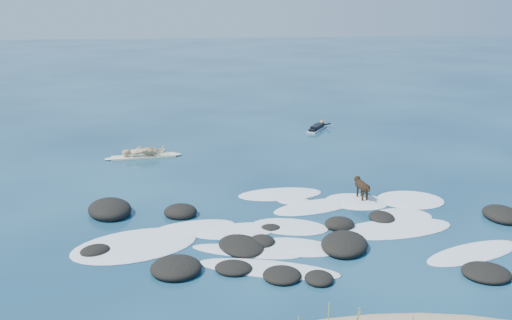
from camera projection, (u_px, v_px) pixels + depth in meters
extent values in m
plane|color=#0A2642|center=(315.00, 218.00, 18.95)|extent=(160.00, 160.00, 0.00)
ellipsoid|color=black|center=(271.00, 228.00, 18.06)|extent=(0.72, 0.64, 0.16)
ellipsoid|color=black|center=(234.00, 268.00, 15.34)|extent=(1.22, 1.10, 0.30)
ellipsoid|color=black|center=(282.00, 275.00, 14.95)|extent=(1.15, 1.14, 0.30)
ellipsoid|color=black|center=(180.00, 212.00, 19.14)|extent=(1.22, 1.12, 0.50)
ellipsoid|color=black|center=(241.00, 246.00, 16.68)|extent=(1.78, 1.96, 0.33)
ellipsoid|color=black|center=(95.00, 251.00, 16.39)|extent=(1.08, 1.01, 0.28)
ellipsoid|color=black|center=(339.00, 224.00, 18.18)|extent=(0.96, 0.87, 0.42)
ellipsoid|color=black|center=(110.00, 209.00, 19.26)|extent=(1.96, 2.16, 0.64)
ellipsoid|color=black|center=(262.00, 241.00, 16.98)|extent=(0.93, 0.97, 0.31)
ellipsoid|color=black|center=(502.00, 215.00, 18.92)|extent=(1.26, 1.58, 0.47)
ellipsoid|color=black|center=(344.00, 244.00, 16.67)|extent=(1.94, 2.14, 0.51)
ellipsoid|color=black|center=(319.00, 278.00, 14.78)|extent=(0.80, 0.85, 0.29)
ellipsoid|color=black|center=(486.00, 273.00, 15.06)|extent=(1.54, 1.48, 0.33)
ellipsoid|color=black|center=(382.00, 217.00, 18.82)|extent=(0.86, 1.05, 0.29)
ellipsoid|color=black|center=(176.00, 268.00, 15.27)|extent=(1.76, 1.76, 0.45)
ellipsoid|color=white|center=(290.00, 227.00, 18.22)|extent=(2.79, 2.09, 0.12)
ellipsoid|color=white|center=(473.00, 253.00, 16.37)|extent=(3.54, 2.17, 0.12)
ellipsoid|color=white|center=(246.00, 251.00, 16.47)|extent=(3.33, 1.80, 0.12)
ellipsoid|color=white|center=(135.00, 245.00, 16.87)|extent=(4.31, 3.41, 0.12)
ellipsoid|color=white|center=(238.00, 231.00, 17.90)|extent=(2.96, 1.60, 0.12)
ellipsoid|color=white|center=(296.00, 247.00, 16.75)|extent=(2.84, 2.05, 0.12)
ellipsoid|color=white|center=(315.00, 207.00, 19.92)|extent=(3.47, 2.23, 0.12)
ellipsoid|color=white|center=(268.00, 269.00, 15.43)|extent=(4.09, 2.24, 0.12)
ellipsoid|color=white|center=(410.00, 200.00, 20.59)|extent=(2.67, 2.30, 0.12)
ellipsoid|color=white|center=(194.00, 228.00, 18.14)|extent=(2.82, 1.63, 0.12)
ellipsoid|color=white|center=(294.00, 201.00, 20.47)|extent=(1.35, 1.07, 0.12)
ellipsoid|color=white|center=(395.00, 229.00, 18.06)|extent=(4.09, 2.08, 0.12)
ellipsoid|color=white|center=(402.00, 216.00, 19.09)|extent=(2.10, 1.56, 0.12)
ellipsoid|color=white|center=(280.00, 194.00, 21.16)|extent=(3.26, 1.63, 0.12)
ellipsoid|color=white|center=(357.00, 202.00, 20.41)|extent=(2.71, 2.38, 0.12)
ellipsoid|color=white|center=(361.00, 199.00, 20.69)|extent=(1.10, 0.90, 0.12)
cube|color=beige|center=(144.00, 157.00, 25.87)|extent=(2.93, 0.98, 0.10)
ellipsoid|color=beige|center=(175.00, 154.00, 26.22)|extent=(0.61, 0.40, 0.10)
ellipsoid|color=beige|center=(111.00, 159.00, 25.53)|extent=(0.61, 0.40, 0.10)
imported|color=tan|center=(142.00, 136.00, 25.60)|extent=(0.54, 0.74, 1.87)
cube|color=silver|center=(317.00, 129.00, 31.16)|extent=(1.48, 1.95, 0.07)
ellipsoid|color=silver|center=(323.00, 125.00, 32.03)|extent=(0.44, 0.50, 0.08)
cube|color=black|center=(317.00, 127.00, 31.12)|extent=(0.98, 1.24, 0.20)
sphere|color=tan|center=(322.00, 122.00, 31.70)|extent=(0.29, 0.29, 0.21)
cylinder|color=black|center=(318.00, 123.00, 31.96)|extent=(0.51, 0.17, 0.23)
cylinder|color=black|center=(327.00, 124.00, 31.75)|extent=(0.35, 0.46, 0.23)
cube|color=black|center=(313.00, 130.00, 30.54)|extent=(0.53, 0.59, 0.13)
cylinder|color=black|center=(363.00, 186.00, 20.44)|extent=(0.39, 0.67, 0.31)
sphere|color=black|center=(359.00, 183.00, 20.71)|extent=(0.36, 0.36, 0.32)
sphere|color=black|center=(366.00, 188.00, 20.18)|extent=(0.33, 0.33, 0.29)
sphere|color=black|center=(357.00, 179.00, 20.85)|extent=(0.26, 0.26, 0.23)
cone|color=black|center=(356.00, 178.00, 20.98)|extent=(0.14, 0.16, 0.12)
cone|color=black|center=(356.00, 177.00, 20.80)|extent=(0.12, 0.09, 0.11)
cone|color=black|center=(359.00, 177.00, 20.83)|extent=(0.12, 0.09, 0.11)
cylinder|color=black|center=(357.00, 193.00, 20.72)|extent=(0.09, 0.09, 0.42)
cylinder|color=black|center=(362.00, 192.00, 20.76)|extent=(0.09, 0.09, 0.42)
cylinder|color=black|center=(363.00, 197.00, 20.31)|extent=(0.09, 0.09, 0.42)
cylinder|color=black|center=(367.00, 196.00, 20.35)|extent=(0.09, 0.09, 0.42)
cylinder|color=black|center=(368.00, 188.00, 20.03)|extent=(0.10, 0.30, 0.18)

